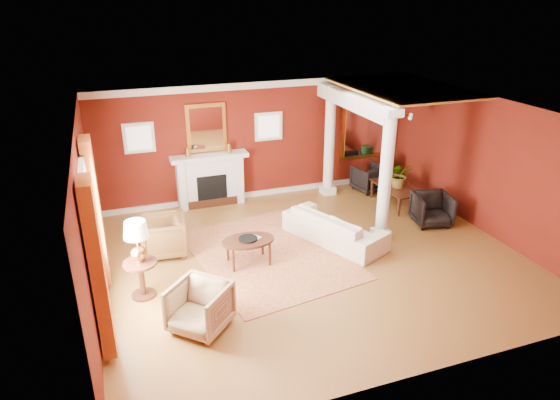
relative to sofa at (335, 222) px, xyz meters
name	(u,v)px	position (x,y,z in m)	size (l,w,h in m)	color
ground	(313,258)	(-0.71, -0.51, -0.44)	(8.00, 8.00, 0.00)	brown
room_shell	(315,161)	(-0.71, -0.51, 1.58)	(8.04, 7.04, 2.92)	#62110D
fireplace	(210,180)	(-2.01, 2.81, 0.21)	(1.85, 0.42, 1.29)	silver
overmantel_mirror	(206,128)	(-2.01, 2.94, 1.46)	(0.95, 0.07, 1.15)	gold
flank_window_left	(139,138)	(-3.56, 2.96, 1.36)	(0.70, 0.07, 0.70)	silver
flank_window_right	(269,126)	(-0.46, 2.96, 1.36)	(0.70, 0.07, 0.70)	silver
left_window	(95,236)	(-4.60, -1.11, 0.98)	(0.21, 2.55, 2.60)	white
column_front	(386,175)	(0.99, -0.21, 0.99)	(0.36, 0.36, 2.80)	silver
column_back	(330,140)	(0.99, 2.49, 0.99)	(0.36, 0.36, 2.80)	silver
header_beam	(353,101)	(0.99, 1.39, 2.18)	(0.30, 3.20, 0.32)	silver
amber_ceiling	(402,88)	(2.14, 1.24, 2.43)	(2.30, 3.40, 0.04)	gold
dining_mirror	(364,127)	(2.19, 2.94, 1.11)	(1.30, 0.07, 1.70)	gold
chandelier	(400,115)	(2.19, 1.29, 1.81)	(0.60, 0.62, 0.75)	#B37538
crown_trim	(258,85)	(-0.71, 2.95, 2.38)	(8.00, 0.08, 0.16)	silver
base_trim	(260,193)	(-0.71, 2.95, -0.38)	(8.00, 0.08, 0.12)	silver
rug	(269,254)	(-1.49, -0.11, -0.43)	(2.67, 3.56, 0.01)	maroon
sofa	(335,222)	(0.00, 0.00, 0.00)	(2.25, 0.66, 0.88)	beige
armchair_leopard	(163,234)	(-3.44, 0.64, 0.00)	(0.85, 0.79, 0.87)	black
armchair_stripe	(200,305)	(-3.23, -1.98, -0.02)	(0.82, 0.77, 0.84)	tan
coffee_table	(248,242)	(-1.96, -0.29, 0.03)	(1.02, 1.02, 0.51)	black
coffee_book	(252,234)	(-1.88, -0.30, 0.18)	(0.16, 0.02, 0.21)	black
side_table	(138,247)	(-3.99, -0.75, 0.51)	(0.57, 0.57, 1.42)	black
dining_table	(398,190)	(2.29, 1.24, -0.05)	(1.40, 0.49, 0.78)	black
dining_chair_near	(432,208)	(2.42, 0.02, -0.04)	(0.77, 0.72, 0.79)	black
dining_chair_far	(369,177)	(2.10, 2.34, -0.07)	(0.72, 0.68, 0.74)	black
green_urn	(386,176)	(2.63, 2.36, -0.10)	(0.36, 0.36, 0.86)	#123A18
potted_plant	(401,166)	(2.26, 1.18, 0.59)	(0.57, 0.64, 0.50)	#26591E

